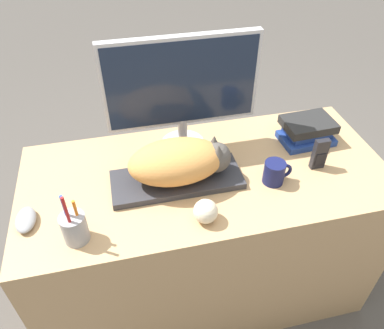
{
  "coord_description": "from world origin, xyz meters",
  "views": [
    {
      "loc": [
        -0.28,
        -0.66,
        1.61
      ],
      "look_at": [
        -0.06,
        0.29,
        0.77
      ],
      "focal_mm": 35.0,
      "sensor_mm": 36.0,
      "label": 1
    }
  ],
  "objects_px": {
    "cat": "(181,161)",
    "book_stack": "(307,131)",
    "pen_cup": "(74,227)",
    "phone": "(320,154)",
    "computer_mouse": "(26,220)",
    "baseball": "(206,211)",
    "coffee_mug": "(275,172)",
    "keyboard": "(177,180)",
    "monitor": "(182,87)"
  },
  "relations": [
    {
      "from": "keyboard",
      "to": "coffee_mug",
      "type": "distance_m",
      "value": 0.34
    },
    {
      "from": "keyboard",
      "to": "baseball",
      "type": "distance_m",
      "value": 0.2
    },
    {
      "from": "coffee_mug",
      "to": "book_stack",
      "type": "bearing_deg",
      "value": 42.38
    },
    {
      "from": "phone",
      "to": "book_stack",
      "type": "distance_m",
      "value": 0.17
    },
    {
      "from": "monitor",
      "to": "baseball",
      "type": "xyz_separation_m",
      "value": [
        -0.01,
        -0.39,
        -0.22
      ]
    },
    {
      "from": "keyboard",
      "to": "coffee_mug",
      "type": "relative_size",
      "value": 4.4
    },
    {
      "from": "keyboard",
      "to": "computer_mouse",
      "type": "xyz_separation_m",
      "value": [
        -0.49,
        -0.08,
        0.0
      ]
    },
    {
      "from": "book_stack",
      "to": "cat",
      "type": "bearing_deg",
      "value": -166.56
    },
    {
      "from": "keyboard",
      "to": "baseball",
      "type": "height_order",
      "value": "baseball"
    },
    {
      "from": "coffee_mug",
      "to": "phone",
      "type": "height_order",
      "value": "phone"
    },
    {
      "from": "keyboard",
      "to": "baseball",
      "type": "xyz_separation_m",
      "value": [
        0.05,
        -0.19,
        0.03
      ]
    },
    {
      "from": "keyboard",
      "to": "computer_mouse",
      "type": "relative_size",
      "value": 4.15
    },
    {
      "from": "keyboard",
      "to": "phone",
      "type": "relative_size",
      "value": 3.72
    },
    {
      "from": "monitor",
      "to": "computer_mouse",
      "type": "height_order",
      "value": "monitor"
    },
    {
      "from": "monitor",
      "to": "baseball",
      "type": "distance_m",
      "value": 0.44
    },
    {
      "from": "cat",
      "to": "computer_mouse",
      "type": "height_order",
      "value": "cat"
    },
    {
      "from": "phone",
      "to": "coffee_mug",
      "type": "bearing_deg",
      "value": -168.81
    },
    {
      "from": "monitor",
      "to": "pen_cup",
      "type": "height_order",
      "value": "monitor"
    },
    {
      "from": "cat",
      "to": "coffee_mug",
      "type": "xyz_separation_m",
      "value": [
        0.31,
        -0.07,
        -0.05
      ]
    },
    {
      "from": "pen_cup",
      "to": "phone",
      "type": "xyz_separation_m",
      "value": [
        0.85,
        0.14,
        0.01
      ]
    },
    {
      "from": "computer_mouse",
      "to": "pen_cup",
      "type": "bearing_deg",
      "value": -32.42
    },
    {
      "from": "phone",
      "to": "keyboard",
      "type": "bearing_deg",
      "value": 176.09
    },
    {
      "from": "pen_cup",
      "to": "book_stack",
      "type": "distance_m",
      "value": 0.93
    },
    {
      "from": "coffee_mug",
      "to": "pen_cup",
      "type": "xyz_separation_m",
      "value": [
        -0.67,
        -0.1,
        0.01
      ]
    },
    {
      "from": "monitor",
      "to": "computer_mouse",
      "type": "relative_size",
      "value": 5.02
    },
    {
      "from": "keyboard",
      "to": "baseball",
      "type": "relative_size",
      "value": 5.81
    },
    {
      "from": "monitor",
      "to": "baseball",
      "type": "relative_size",
      "value": 7.03
    },
    {
      "from": "pen_cup",
      "to": "phone",
      "type": "bearing_deg",
      "value": 9.31
    },
    {
      "from": "computer_mouse",
      "to": "pen_cup",
      "type": "xyz_separation_m",
      "value": [
        0.15,
        -0.1,
        0.04
      ]
    },
    {
      "from": "coffee_mug",
      "to": "baseball",
      "type": "xyz_separation_m",
      "value": [
        -0.28,
        -0.12,
        -0.0
      ]
    },
    {
      "from": "keyboard",
      "to": "monitor",
      "type": "height_order",
      "value": "monitor"
    },
    {
      "from": "computer_mouse",
      "to": "pen_cup",
      "type": "distance_m",
      "value": 0.19
    },
    {
      "from": "cat",
      "to": "book_stack",
      "type": "bearing_deg",
      "value": 13.44
    },
    {
      "from": "keyboard",
      "to": "cat",
      "type": "height_order",
      "value": "cat"
    },
    {
      "from": "phone",
      "to": "book_stack",
      "type": "xyz_separation_m",
      "value": [
        0.03,
        0.16,
        -0.02
      ]
    },
    {
      "from": "cat",
      "to": "pen_cup",
      "type": "distance_m",
      "value": 0.4
    },
    {
      "from": "coffee_mug",
      "to": "pen_cup",
      "type": "relative_size",
      "value": 0.53
    },
    {
      "from": "book_stack",
      "to": "baseball",
      "type": "bearing_deg",
      "value": -147.42
    },
    {
      "from": "pen_cup",
      "to": "baseball",
      "type": "relative_size",
      "value": 2.49
    },
    {
      "from": "pen_cup",
      "to": "monitor",
      "type": "bearing_deg",
      "value": 42.81
    },
    {
      "from": "monitor",
      "to": "computer_mouse",
      "type": "xyz_separation_m",
      "value": [
        -0.56,
        -0.27,
        -0.24
      ]
    },
    {
      "from": "baseball",
      "to": "phone",
      "type": "distance_m",
      "value": 0.48
    },
    {
      "from": "cat",
      "to": "book_stack",
      "type": "relative_size",
      "value": 1.68
    },
    {
      "from": "computer_mouse",
      "to": "baseball",
      "type": "bearing_deg",
      "value": -11.65
    },
    {
      "from": "monitor",
      "to": "book_stack",
      "type": "bearing_deg",
      "value": -8.39
    },
    {
      "from": "monitor",
      "to": "book_stack",
      "type": "distance_m",
      "value": 0.53
    },
    {
      "from": "phone",
      "to": "computer_mouse",
      "type": "bearing_deg",
      "value": -177.66
    },
    {
      "from": "pen_cup",
      "to": "computer_mouse",
      "type": "bearing_deg",
      "value": 147.58
    },
    {
      "from": "baseball",
      "to": "cat",
      "type": "bearing_deg",
      "value": 100.82
    },
    {
      "from": "monitor",
      "to": "pen_cup",
      "type": "bearing_deg",
      "value": -137.19
    }
  ]
}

